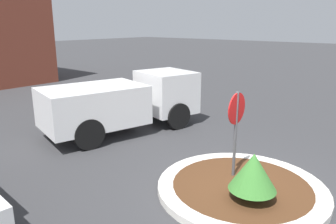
% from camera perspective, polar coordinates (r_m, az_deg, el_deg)
% --- Properties ---
extents(ground_plane, '(120.00, 120.00, 0.00)m').
position_cam_1_polar(ground_plane, '(7.67, 12.57, -13.29)').
color(ground_plane, '#38383A').
extents(traffic_island, '(3.70, 3.70, 0.16)m').
position_cam_1_polar(traffic_island, '(7.63, 12.60, -12.77)').
color(traffic_island, silver).
rests_on(traffic_island, ground_plane).
extents(stop_sign, '(0.72, 0.07, 2.15)m').
position_cam_1_polar(stop_sign, '(7.51, 11.77, -1.50)').
color(stop_sign, '#4C4C51').
rests_on(stop_sign, ground_plane).
extents(island_shrub, '(0.96, 0.96, 0.99)m').
position_cam_1_polar(island_shrub, '(6.80, 14.62, -10.01)').
color(island_shrub, brown).
rests_on(island_shrub, traffic_island).
extents(utility_truck, '(5.64, 3.21, 1.91)m').
position_cam_1_polar(utility_truck, '(11.22, -7.76, 1.91)').
color(utility_truck, white).
rests_on(utility_truck, ground_plane).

